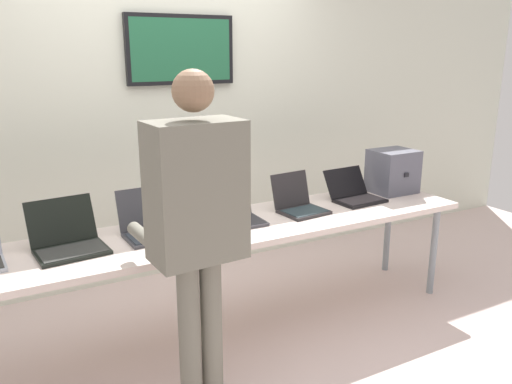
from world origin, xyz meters
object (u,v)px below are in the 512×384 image
(laptop_station_3, at_px, (231,213))
(laptop_station_4, at_px, (299,203))
(laptop_station_1, at_px, (68,239))
(laptop_station_5, at_px, (355,194))
(equipment_box, at_px, (393,171))
(person, at_px, (196,216))
(workbench, at_px, (227,233))
(laptop_station_2, at_px, (153,225))

(laptop_station_3, relative_size, laptop_station_4, 1.09)
(laptop_station_1, distance_m, laptop_station_5, 2.03)
(equipment_box, xyz_separation_m, person, (-1.95, -0.74, 0.15))
(equipment_box, distance_m, laptop_station_1, 2.45)
(laptop_station_3, distance_m, laptop_station_4, 0.51)
(workbench, distance_m, laptop_station_1, 0.96)
(laptop_station_2, xyz_separation_m, laptop_station_3, (0.51, -0.02, 0.00))
(equipment_box, xyz_separation_m, laptop_station_2, (-1.95, -0.05, -0.11))
(laptop_station_1, distance_m, laptop_station_4, 1.52)
(laptop_station_2, relative_size, person, 0.22)
(person, bearing_deg, laptop_station_1, 126.09)
(laptop_station_3, bearing_deg, laptop_station_2, 178.14)
(laptop_station_2, xyz_separation_m, laptop_station_4, (1.02, -0.03, -0.00))
(workbench, distance_m, equipment_box, 1.51)
(laptop_station_5, bearing_deg, laptop_station_4, -176.68)
(workbench, height_order, person, person)
(workbench, relative_size, laptop_station_5, 9.12)
(equipment_box, bearing_deg, laptop_station_4, -175.10)
(laptop_station_4, height_order, person, person)
(laptop_station_4, bearing_deg, laptop_station_3, 178.39)
(equipment_box, distance_m, laptop_station_5, 0.43)
(equipment_box, height_order, laptop_station_2, equipment_box)
(workbench, relative_size, equipment_box, 10.27)
(equipment_box, distance_m, laptop_station_2, 1.95)
(equipment_box, distance_m, laptop_station_3, 1.44)
(laptop_station_4, height_order, laptop_station_5, laptop_station_4)
(workbench, bearing_deg, equipment_box, 4.64)
(person, bearing_deg, equipment_box, 20.87)
(workbench, height_order, laptop_station_2, laptop_station_2)
(laptop_station_2, height_order, person, person)
(equipment_box, bearing_deg, workbench, -175.36)
(laptop_station_4, relative_size, person, 0.20)
(laptop_station_2, height_order, laptop_station_4, laptop_station_2)
(laptop_station_5, bearing_deg, laptop_station_2, 179.95)
(workbench, bearing_deg, laptop_station_1, 176.43)
(equipment_box, xyz_separation_m, laptop_station_4, (-0.92, -0.08, -0.11))
(laptop_station_2, bearing_deg, laptop_station_1, -178.43)
(laptop_station_1, height_order, laptop_station_5, laptop_station_1)
(workbench, xyz_separation_m, laptop_station_1, (-0.95, 0.06, 0.11))
(laptop_station_2, relative_size, laptop_station_3, 1.02)
(workbench, bearing_deg, laptop_station_2, 170.88)
(laptop_station_2, height_order, laptop_station_3, laptop_station_3)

